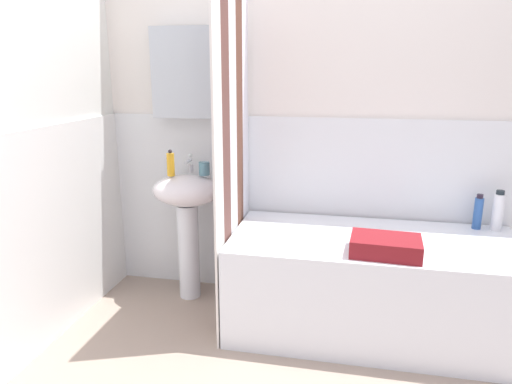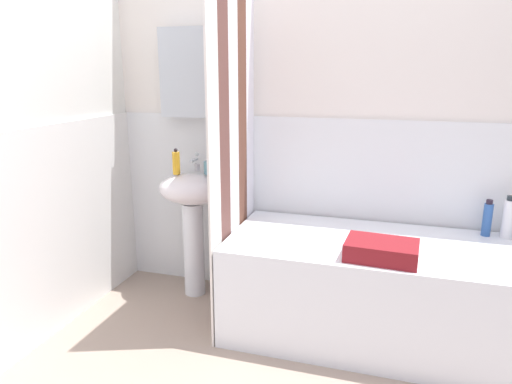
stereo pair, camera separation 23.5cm
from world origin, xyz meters
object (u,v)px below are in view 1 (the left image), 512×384
sink (187,209)px  toothbrush_cup (204,168)px  body_wash_bottle (478,213)px  conditioner_bottle (498,211)px  towel_folded (386,246)px  soap_dispenser (171,164)px  bathtub (372,285)px

sink → toothbrush_cup: bearing=15.5°
sink → toothbrush_cup: size_ratio=10.00×
body_wash_bottle → sink: bearing=-176.6°
conditioner_bottle → towel_folded: conditioner_bottle is taller
towel_folded → sink: bearing=161.3°
soap_dispenser → towel_folded: soap_dispenser is taller
soap_dispenser → conditioner_bottle: bearing=3.9°
conditioner_bottle → body_wash_bottle: conditioner_bottle is taller
soap_dispenser → towel_folded: 1.39m
bathtub → conditioner_bottle: (0.70, 0.29, 0.40)m
bathtub → towel_folded: (0.04, -0.22, 0.33)m
soap_dispenser → bathtub: soap_dispenser is taller
toothbrush_cup → towel_folded: 1.22m
soap_dispenser → conditioner_bottle: size_ratio=0.69×
soap_dispenser → body_wash_bottle: soap_dispenser is taller
sink → body_wash_bottle: size_ratio=3.95×
bathtub → body_wash_bottle: bearing=26.3°
toothbrush_cup → body_wash_bottle: toothbrush_cup is taller
sink → toothbrush_cup: 0.29m
toothbrush_cup → bathtub: bearing=-11.7°
body_wash_bottle → conditioner_bottle: bearing=-4.2°
bathtub → conditioner_bottle: size_ratio=6.60×
soap_dispenser → towel_folded: size_ratio=0.48×
sink → soap_dispenser: 0.31m
sink → toothbrush_cup: (0.11, 0.03, 0.27)m
sink → toothbrush_cup: toothbrush_cup is taller
body_wash_bottle → towel_folded: 0.77m
soap_dispenser → bathtub: 1.42m
soap_dispenser → bathtub: (1.26, -0.16, -0.63)m
bathtub → toothbrush_cup: bearing=168.3°
toothbrush_cup → bathtub: 1.24m
conditioner_bottle → sink: bearing=-177.0°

